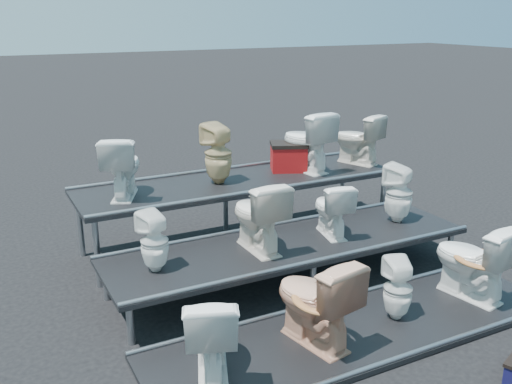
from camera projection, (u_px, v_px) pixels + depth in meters
name	position (u px, v px, depth m)	size (l,w,h in m)	color
ground	(290.00, 280.00, 6.55)	(80.00, 80.00, 0.00)	black
tier_front	(359.00, 331.00, 5.44)	(4.20, 1.20, 0.06)	black
tier_mid	(290.00, 261.00, 6.48)	(4.20, 1.20, 0.46)	black
tier_back	(240.00, 211.00, 7.52)	(4.20, 1.20, 0.86)	black
toilet_0	(211.00, 332.00, 4.65)	(0.43, 0.75, 0.77)	white
toilet_1	(315.00, 300.00, 5.08)	(0.48, 0.84, 0.85)	tan
toilet_2	(398.00, 289.00, 5.53)	(0.28, 0.29, 0.62)	white
toilet_3	(472.00, 260.00, 5.93)	(0.47, 0.82, 0.83)	white
toilet_4	(154.00, 242.00, 5.63)	(0.28, 0.28, 0.62)	white
toilet_5	(258.00, 215.00, 6.11)	(0.44, 0.78, 0.79)	silver
toilet_6	(332.00, 209.00, 6.55)	(0.36, 0.63, 0.64)	white
toilet_7	(399.00, 193.00, 6.97)	(0.33, 0.33, 0.73)	white
toilet_8	(122.00, 166.00, 6.62)	(0.41, 0.72, 0.73)	white
toilet_9	(218.00, 154.00, 7.15)	(0.34, 0.35, 0.77)	tan
toilet_10	(306.00, 141.00, 7.71)	(0.46, 0.81, 0.82)	white
toilet_11	(358.00, 139.00, 8.10)	(0.40, 0.70, 0.71)	silver
red_crate	(289.00, 158.00, 7.80)	(0.47, 0.37, 0.34)	maroon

